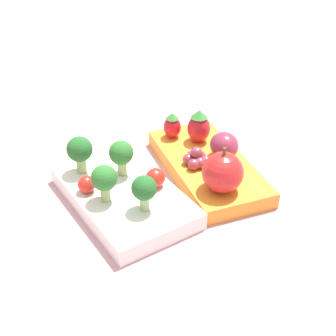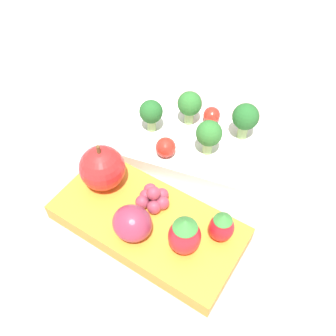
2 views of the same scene
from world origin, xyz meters
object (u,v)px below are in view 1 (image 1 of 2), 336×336
(cherry_tomato_1, at_px, (155,178))
(broccoli_floret_0, at_px, (104,179))
(bento_box_savoury, at_px, (125,198))
(strawberry_0, at_px, (199,127))
(bento_box_fruit, at_px, (207,167))
(broccoli_floret_2, at_px, (121,154))
(apple, at_px, (223,172))
(broccoli_floret_1, at_px, (144,189))
(strawberry_1, at_px, (172,126))
(cherry_tomato_0, at_px, (87,184))
(broccoli_floret_3, at_px, (80,150))
(grape_cluster, at_px, (196,158))
(plum, at_px, (224,146))

(cherry_tomato_1, bearing_deg, broccoli_floret_0, 89.31)
(bento_box_savoury, distance_m, strawberry_0, 0.17)
(bento_box_fruit, height_order, broccoli_floret_2, broccoli_floret_2)
(broccoli_floret_0, xyz_separation_m, apple, (-0.05, -0.14, -0.01))
(broccoli_floret_0, bearing_deg, broccoli_floret_1, -137.29)
(broccoli_floret_1, xyz_separation_m, cherry_tomato_1, (0.04, -0.03, -0.02))
(bento_box_fruit, bearing_deg, apple, 163.45)
(cherry_tomato_1, relative_size, strawberry_0, 0.50)
(bento_box_savoury, xyz_separation_m, strawberry_1, (0.10, -0.12, 0.03))
(strawberry_1, bearing_deg, cherry_tomato_0, 115.83)
(broccoli_floret_3, bearing_deg, cherry_tomato_0, 169.99)
(bento_box_fruit, bearing_deg, broccoli_floret_1, 116.57)
(broccoli_floret_2, relative_size, strawberry_1, 1.22)
(bento_box_fruit, height_order, cherry_tomato_1, cherry_tomato_1)
(strawberry_0, distance_m, grape_cluster, 0.07)
(broccoli_floret_1, height_order, strawberry_1, broccoli_floret_1)
(bento_box_savoury, bearing_deg, grape_cluster, -83.06)
(apple, relative_size, plum, 1.46)
(broccoli_floret_1, bearing_deg, bento_box_fruit, -63.43)
(bento_box_fruit, distance_m, strawberry_0, 0.07)
(broccoli_floret_1, distance_m, apple, 0.11)
(cherry_tomato_1, bearing_deg, strawberry_1, -36.54)
(plum, bearing_deg, broccoli_floret_2, 80.60)
(cherry_tomato_0, bearing_deg, broccoli_floret_1, -142.19)
(cherry_tomato_0, relative_size, cherry_tomato_1, 0.90)
(broccoli_floret_0, xyz_separation_m, broccoli_floret_1, (-0.04, -0.04, -0.00))
(bento_box_savoury, xyz_separation_m, broccoli_floret_1, (-0.05, -0.01, 0.04))
(broccoli_floret_1, relative_size, strawberry_1, 1.15)
(broccoli_floret_0, bearing_deg, strawberry_1, -54.30)
(bento_box_fruit, bearing_deg, broccoli_floret_2, 80.60)
(plum, distance_m, grape_cluster, 0.05)
(bento_box_savoury, xyz_separation_m, broccoli_floret_0, (-0.01, 0.03, 0.04))
(broccoli_floret_3, xyz_separation_m, strawberry_0, (0.00, -0.18, -0.01))
(apple, bearing_deg, broccoli_floret_3, 50.98)
(broccoli_floret_2, bearing_deg, bento_box_fruit, -99.40)
(broccoli_floret_1, xyz_separation_m, strawberry_0, (0.12, -0.14, -0.01))
(strawberry_0, height_order, plum, strawberry_0)
(broccoli_floret_1, distance_m, grape_cluster, 0.12)
(grape_cluster, bearing_deg, bento_box_fruit, -82.49)
(broccoli_floret_1, relative_size, broccoli_floret_2, 0.95)
(bento_box_savoury, relative_size, plum, 5.01)
(broccoli_floret_2, xyz_separation_m, strawberry_0, (0.03, -0.14, -0.01))
(bento_box_savoury, height_order, broccoli_floret_1, broccoli_floret_1)
(grape_cluster, bearing_deg, strawberry_1, -3.73)
(grape_cluster, bearing_deg, strawberry_0, -32.56)
(cherry_tomato_0, relative_size, grape_cluster, 0.61)
(strawberry_0, bearing_deg, cherry_tomato_1, 125.55)
(broccoli_floret_3, height_order, strawberry_0, broccoli_floret_3)
(broccoli_floret_3, height_order, apple, apple)
(bento_box_fruit, distance_m, broccoli_floret_3, 0.18)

